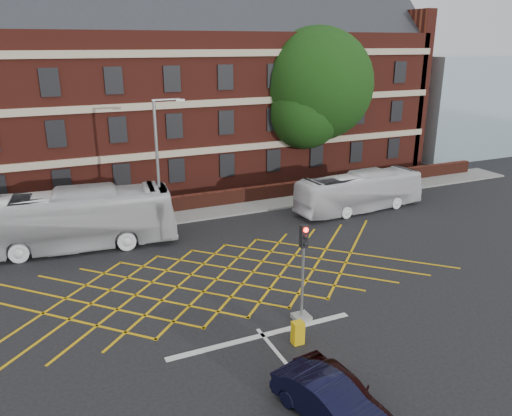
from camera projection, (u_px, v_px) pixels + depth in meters
name	position (u px, v px, depth m)	size (l,w,h in m)	color
ground	(231.00, 297.00, 23.09)	(120.00, 120.00, 0.00)	black
victorian_building	(131.00, 87.00, 39.75)	(51.00, 12.17, 20.40)	#591F17
boundary_wall	(161.00, 206.00, 34.17)	(56.00, 0.50, 1.10)	#4A1D13
far_pavement	(165.00, 217.00, 33.46)	(60.00, 3.00, 0.12)	slate
glass_block	(455.00, 104.00, 52.94)	(14.00, 10.00, 10.00)	#99B2BF
box_junction_hatching	(216.00, 279.00, 24.82)	(11.50, 0.12, 0.02)	#CC990C
stop_line	(263.00, 335.00, 20.06)	(8.00, 0.30, 0.02)	silver
bus_left	(65.00, 220.00, 28.02)	(2.87, 12.28, 3.42)	silver
bus_right	(360.00, 192.00, 34.68)	(2.26, 9.64, 2.69)	silver
car_navy	(330.00, 401.00, 15.40)	(1.41, 4.04, 1.33)	black
car_maroon	(340.00, 392.00, 15.85)	(1.57, 3.89, 1.33)	black
deciduous_tree	(316.00, 92.00, 40.49)	(9.12, 9.12, 12.56)	black
traffic_light_near	(303.00, 282.00, 20.69)	(0.70, 0.70, 4.27)	slate
street_lamp	(161.00, 193.00, 29.37)	(2.25, 1.00, 8.23)	slate
utility_cabinet	(298.00, 333.00, 19.41)	(0.45, 0.36, 0.94)	gold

